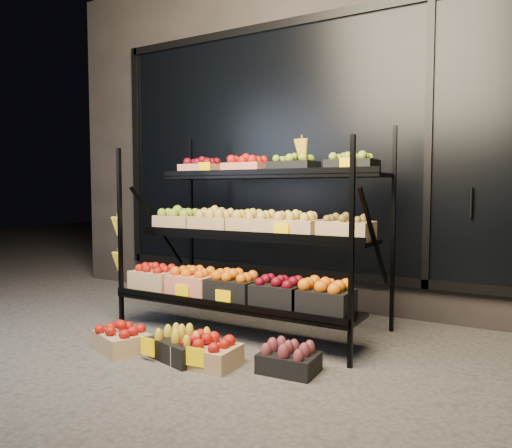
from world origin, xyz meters
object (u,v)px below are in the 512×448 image
Objects in this scene: display_rack at (248,235)px; floor_crate_midright at (208,351)px; floor_crate_midleft at (183,345)px; floor_crate_left at (121,338)px.

display_rack reaches higher than floor_crate_midright.
floor_crate_midright is at bearing -76.33° from display_rack.
floor_crate_midleft is 0.22m from floor_crate_midright.
floor_crate_midleft reaches higher than floor_crate_left.
floor_crate_midright is (0.71, 0.07, 0.00)m from floor_crate_left.
display_rack is 1.26m from floor_crate_left.
display_rack is 4.66× the size of floor_crate_midleft.
display_rack is 1.12m from floor_crate_midright.
display_rack is at bearing 104.48° from floor_crate_midleft.
floor_crate_midleft is at bearing 31.12° from floor_crate_left.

